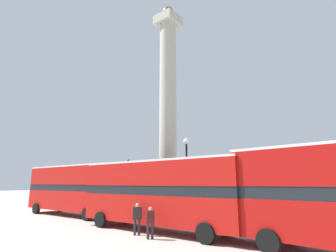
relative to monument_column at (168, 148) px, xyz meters
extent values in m
plane|color=#ADA89E|center=(0.00, 0.00, -5.91)|extent=(200.00, 200.00, 0.00)
cube|color=#A39E8E|center=(0.00, 0.00, -5.31)|extent=(5.14, 5.14, 1.21)
cube|color=#A39E8E|center=(0.00, 0.00, -4.10)|extent=(3.70, 3.70, 1.21)
cylinder|color=#A39E8E|center=(0.00, 0.00, 4.32)|extent=(1.58, 1.58, 15.63)
cube|color=#A39E8E|center=(0.00, 0.00, 12.59)|extent=(2.13, 2.13, 0.90)
sphere|color=brown|center=(0.00, 0.00, 13.59)|extent=(1.10, 1.10, 1.10)
cylinder|color=black|center=(10.60, -3.66, -5.41)|extent=(1.02, 0.36, 1.00)
cylinder|color=black|center=(10.46, -6.20, -5.41)|extent=(1.02, 0.36, 1.00)
cube|color=#B7140F|center=(-7.82, -4.20, -4.57)|extent=(11.37, 2.88, 1.68)
cube|color=black|center=(-7.82, -4.20, -3.46)|extent=(11.37, 2.83, 0.55)
cube|color=#B7140F|center=(-7.82, -4.20, -2.40)|extent=(11.37, 2.88, 1.57)
cube|color=silver|center=(-7.82, -4.20, -1.55)|extent=(11.37, 2.88, 0.12)
cylinder|color=black|center=(-3.91, -2.82, -5.41)|extent=(1.01, 0.34, 1.00)
cylinder|color=black|center=(-3.82, -5.30, -5.41)|extent=(1.01, 0.34, 1.00)
cylinder|color=black|center=(-11.81, -3.10, -5.41)|extent=(1.01, 0.34, 1.00)
cylinder|color=black|center=(-11.72, -5.58, -5.41)|extent=(1.01, 0.34, 1.00)
cube|color=#B7140F|center=(3.52, -5.21, -4.59)|extent=(11.36, 2.76, 1.66)
cube|color=black|center=(3.52, -5.21, -3.48)|extent=(11.36, 2.72, 0.55)
cube|color=#B7140F|center=(3.52, -5.21, -2.50)|extent=(11.36, 2.76, 1.41)
cube|color=silver|center=(3.52, -5.21, -1.74)|extent=(11.36, 2.76, 0.12)
cylinder|color=black|center=(7.44, -3.88, -5.41)|extent=(1.01, 0.33, 1.00)
cylinder|color=black|center=(7.51, -6.33, -5.41)|extent=(1.01, 0.33, 1.00)
cylinder|color=black|center=(-0.47, -4.09, -5.41)|extent=(1.01, 0.33, 1.00)
cylinder|color=black|center=(-0.40, -6.55, -5.41)|extent=(1.01, 0.33, 1.00)
cube|color=#A39E8E|center=(-8.26, 2.84, -4.68)|extent=(3.77, 2.81, 2.47)
ellipsoid|color=brown|center=(-8.26, 2.84, -1.97)|extent=(2.20, 1.05, 0.91)
cone|color=brown|center=(-7.23, 2.91, -1.56)|extent=(0.91, 0.56, 0.96)
cylinder|color=brown|center=(-8.26, 2.84, -1.06)|extent=(0.36, 0.36, 0.90)
sphere|color=brown|center=(-8.26, 2.84, -0.47)|extent=(0.28, 0.28, 0.28)
cylinder|color=brown|center=(-7.59, 3.14, -2.93)|extent=(0.20, 0.20, 1.02)
cylinder|color=brown|center=(-7.56, 2.64, -2.93)|extent=(0.20, 0.20, 1.02)
cylinder|color=brown|center=(-8.96, 3.05, -2.93)|extent=(0.20, 0.20, 1.02)
cylinder|color=brown|center=(-8.93, 2.55, -2.93)|extent=(0.20, 0.20, 1.02)
cylinder|color=black|center=(3.60, -2.28, -5.71)|extent=(0.31, 0.31, 0.40)
cylinder|color=black|center=(3.60, -2.28, -3.09)|extent=(0.14, 0.14, 5.66)
sphere|color=white|center=(3.60, -2.28, -0.05)|extent=(0.42, 0.42, 0.42)
cylinder|color=#28282D|center=(4.57, -7.25, -5.52)|extent=(0.14, 0.14, 0.78)
cylinder|color=#28282D|center=(4.71, -7.07, -5.52)|extent=(0.14, 0.14, 0.78)
cube|color=#471919|center=(4.64, -7.16, -4.82)|extent=(0.39, 0.44, 0.62)
sphere|color=tan|center=(4.64, -7.16, -4.40)|extent=(0.21, 0.21, 0.21)
cylinder|color=#28282D|center=(3.26, -6.94, -5.49)|extent=(0.14, 0.14, 0.84)
cylinder|color=#28282D|center=(3.48, -6.83, -5.49)|extent=(0.14, 0.14, 0.84)
cube|color=black|center=(3.37, -6.89, -4.74)|extent=(0.49, 0.37, 0.67)
sphere|color=tan|center=(3.37, -6.89, -4.29)|extent=(0.23, 0.23, 0.23)
camera|label=1|loc=(14.58, -17.85, -3.06)|focal=28.00mm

